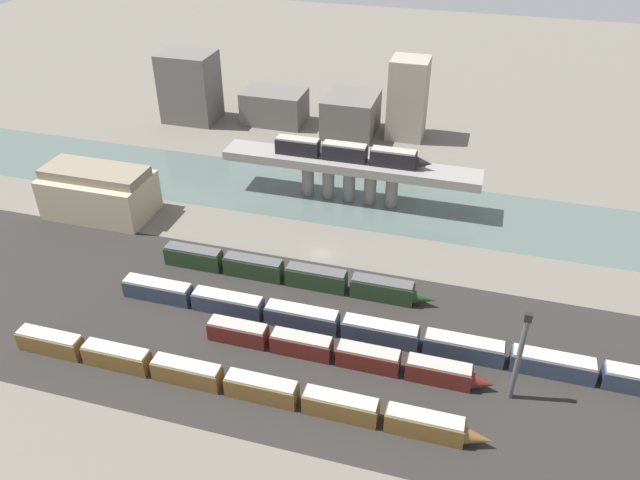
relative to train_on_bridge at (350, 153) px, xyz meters
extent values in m
plane|color=#666056|center=(0.00, -22.13, -11.22)|extent=(400.00, 400.00, 0.00)
cube|color=#282623|center=(0.00, -46.13, -11.22)|extent=(280.00, 42.00, 0.01)
cube|color=#4C5B56|center=(0.00, 0.00, -11.22)|extent=(320.00, 23.42, 0.01)
cube|color=gray|center=(0.00, 0.00, -2.78)|extent=(55.69, 7.09, 1.95)
cylinder|color=gray|center=(-9.37, 0.00, -7.49)|extent=(2.65, 2.65, 7.47)
cylinder|color=gray|center=(-4.68, 0.00, -7.49)|extent=(2.65, 2.65, 7.47)
cylinder|color=gray|center=(0.00, 0.00, -7.49)|extent=(2.65, 2.65, 7.47)
cylinder|color=gray|center=(4.69, 0.00, -7.49)|extent=(2.65, 2.65, 7.47)
cylinder|color=gray|center=(9.37, 0.00, -7.49)|extent=(2.65, 2.65, 7.47)
cube|color=black|center=(-11.59, 0.00, -0.16)|extent=(9.53, 2.86, 3.29)
cube|color=#9E998E|center=(-11.59, 0.00, 1.69)|extent=(9.15, 2.63, 0.40)
cube|color=black|center=(-1.17, 0.00, -0.16)|extent=(9.53, 2.86, 3.29)
cube|color=#9E998E|center=(-1.17, 0.00, 1.69)|extent=(9.15, 2.63, 0.40)
cube|color=black|center=(9.26, 0.00, -0.16)|extent=(9.53, 2.86, 3.29)
cube|color=#9E998E|center=(9.26, 0.00, 1.69)|extent=(9.15, 2.63, 0.40)
cone|color=black|center=(15.70, 0.00, -0.32)|extent=(3.34, 2.58, 2.58)
cube|color=brown|center=(-33.09, -59.42, -9.64)|extent=(10.59, 2.65, 3.16)
cube|color=#B7B2A3|center=(-33.09, -59.42, -7.86)|extent=(10.17, 2.44, 0.40)
cube|color=brown|center=(-21.47, -59.42, -9.64)|extent=(10.59, 2.65, 3.16)
cube|color=#B7B2A3|center=(-21.47, -59.42, -7.86)|extent=(10.17, 2.44, 0.40)
cube|color=brown|center=(-9.86, -59.42, -9.64)|extent=(10.59, 2.65, 3.16)
cube|color=#B7B2A3|center=(-9.86, -59.42, -7.86)|extent=(10.17, 2.44, 0.40)
cube|color=brown|center=(1.75, -59.42, -9.64)|extent=(10.59, 2.65, 3.16)
cube|color=#B7B2A3|center=(1.75, -59.42, -7.86)|extent=(10.17, 2.44, 0.40)
cube|color=brown|center=(13.36, -59.42, -9.64)|extent=(10.59, 2.65, 3.16)
cube|color=#B7B2A3|center=(13.36, -59.42, -7.86)|extent=(10.17, 2.44, 0.40)
cube|color=brown|center=(24.97, -59.42, -9.64)|extent=(10.59, 2.65, 3.16)
cube|color=#B7B2A3|center=(24.97, -59.42, -7.86)|extent=(10.17, 2.44, 0.40)
cone|color=brown|center=(32.12, -59.42, -9.80)|extent=(3.71, 2.39, 2.39)
cube|color=#5B1E19|center=(-6.03, -49.16, -9.68)|extent=(9.61, 2.75, 3.08)
cube|color=#9E998E|center=(-6.03, -49.16, -7.94)|extent=(9.22, 2.53, 0.40)
cube|color=#5B1E19|center=(4.51, -49.16, -9.68)|extent=(9.61, 2.75, 3.08)
cube|color=#9E998E|center=(4.51, -49.16, -7.94)|extent=(9.22, 2.53, 0.40)
cube|color=#5B1E19|center=(15.05, -49.16, -9.68)|extent=(9.61, 2.75, 3.08)
cube|color=#9E998E|center=(15.05, -49.16, -7.94)|extent=(9.22, 2.53, 0.40)
cube|color=#5B1E19|center=(25.60, -49.16, -9.68)|extent=(9.61, 2.75, 3.08)
cube|color=#9E998E|center=(25.60, -49.16, -7.94)|extent=(9.22, 2.53, 0.40)
cone|color=#5B1E19|center=(32.08, -49.16, -9.83)|extent=(3.36, 2.47, 2.47)
cube|color=#2D384C|center=(-23.46, -42.94, -9.69)|extent=(12.24, 2.89, 3.06)
cube|color=#B7B2A3|center=(-23.46, -42.94, -7.96)|extent=(11.75, 2.66, 0.40)
cube|color=#2D384C|center=(-10.42, -42.94, -9.69)|extent=(12.24, 2.89, 3.06)
cube|color=#B7B2A3|center=(-10.42, -42.94, -7.96)|extent=(11.75, 2.66, 0.40)
cube|color=#2D384C|center=(2.62, -42.94, -9.69)|extent=(12.24, 2.89, 3.06)
cube|color=#B7B2A3|center=(2.62, -42.94, -7.96)|extent=(11.75, 2.66, 0.40)
cube|color=#2D384C|center=(15.65, -42.94, -9.69)|extent=(12.24, 2.89, 3.06)
cube|color=#B7B2A3|center=(15.65, -42.94, -7.96)|extent=(11.75, 2.66, 0.40)
cube|color=#2D384C|center=(28.69, -42.94, -9.69)|extent=(12.24, 2.89, 3.06)
cube|color=#B7B2A3|center=(28.69, -42.94, -7.96)|extent=(11.75, 2.66, 0.40)
cube|color=#2D384C|center=(41.72, -42.94, -9.69)|extent=(12.24, 2.89, 3.06)
cube|color=#B7B2A3|center=(41.72, -42.94, -7.96)|extent=(11.75, 2.66, 0.40)
cube|color=#23381E|center=(-21.75, -32.35, -9.48)|extent=(10.92, 2.73, 3.47)
cube|color=#4C4C4C|center=(-21.75, -32.35, -7.55)|extent=(10.49, 2.51, 0.40)
cube|color=#23381E|center=(-9.89, -32.35, -9.48)|extent=(10.92, 2.73, 3.47)
cube|color=#4C4C4C|center=(-9.89, -32.35, -7.55)|extent=(10.49, 2.51, 0.40)
cube|color=#23381E|center=(1.97, -32.35, -9.48)|extent=(10.92, 2.73, 3.47)
cube|color=#4C4C4C|center=(1.97, -32.35, -7.55)|extent=(10.49, 2.51, 0.40)
cube|color=#23381E|center=(13.84, -32.35, -9.48)|extent=(10.92, 2.73, 3.47)
cube|color=#4C4C4C|center=(13.84, -32.35, -7.55)|extent=(10.49, 2.51, 0.40)
cone|color=#23381E|center=(21.21, -32.35, -9.66)|extent=(3.82, 2.46, 2.46)
cube|color=tan|center=(-48.98, -19.99, -6.93)|extent=(21.90, 12.28, 8.58)
cube|color=#7C725C|center=(-48.98, -19.99, -1.70)|extent=(21.46, 8.59, 1.88)
cylinder|color=#4C4C51|center=(35.96, -49.46, -4.07)|extent=(0.75, 0.75, 14.30)
cube|color=black|center=(35.96, -49.46, 3.68)|extent=(1.00, 0.70, 1.20)
cube|color=#605B56|center=(-52.84, 32.04, -1.84)|extent=(14.39, 11.04, 18.77)
cube|color=#605B56|center=(-30.09, 36.59, -6.76)|extent=(16.71, 11.13, 8.92)
cube|color=#605B56|center=(-8.18, 35.29, -6.09)|extent=(13.42, 14.86, 10.27)
cube|color=gray|center=(6.34, 36.84, -0.79)|extent=(9.48, 8.94, 20.86)
camera|label=1|loc=(26.90, -116.99, 57.08)|focal=35.00mm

